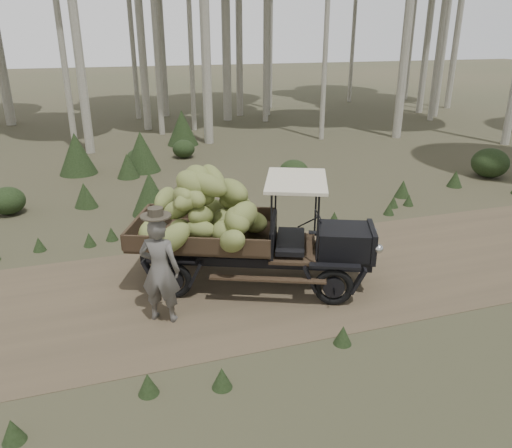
% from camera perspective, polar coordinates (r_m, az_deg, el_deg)
% --- Properties ---
extents(ground, '(120.00, 120.00, 0.00)m').
position_cam_1_polar(ground, '(9.53, 7.11, -5.64)').
color(ground, '#473D2B').
rests_on(ground, ground).
extents(dirt_track, '(70.00, 4.00, 0.01)m').
position_cam_1_polar(dirt_track, '(9.53, 7.11, -5.62)').
color(dirt_track, brown).
rests_on(dirt_track, ground).
extents(banana_truck, '(4.44, 2.94, 2.18)m').
position_cam_1_polar(banana_truck, '(8.65, -3.19, 0.66)').
color(banana_truck, black).
rests_on(banana_truck, ground).
extents(farmer, '(0.75, 0.66, 1.88)m').
position_cam_1_polar(farmer, '(7.78, -10.93, -5.06)').
color(farmer, '#575450').
rests_on(farmer, ground).
extents(undergrowth, '(22.03, 24.22, 1.37)m').
position_cam_1_polar(undergrowth, '(9.64, 11.50, -1.99)').
color(undergrowth, '#233319').
rests_on(undergrowth, ground).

